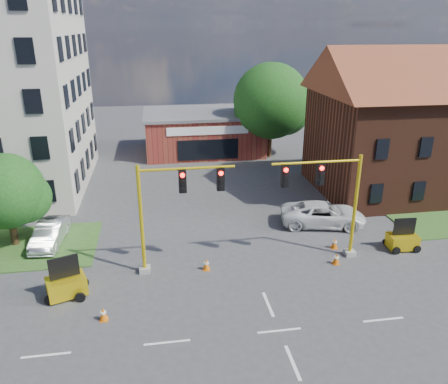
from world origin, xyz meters
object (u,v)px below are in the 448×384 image
at_px(signal_mast_west, 172,205).
at_px(trailer_east, 402,240).
at_px(signal_mast_east, 329,195).
at_px(trailer_west, 66,284).
at_px(pickup_white, 323,214).

xyz_separation_m(signal_mast_west, trailer_east, (13.81, 0.27, -3.31)).
bearing_deg(trailer_east, signal_mast_west, -175.75).
height_order(signal_mast_east, trailer_east, signal_mast_east).
distance_m(signal_mast_west, trailer_west, 6.60).
height_order(signal_mast_east, trailer_west, signal_mast_east).
distance_m(signal_mast_west, signal_mast_east, 8.71).
relative_size(signal_mast_west, trailer_east, 3.20).
bearing_deg(pickup_white, signal_mast_west, 124.42).
height_order(signal_mast_east, pickup_white, signal_mast_east).
bearing_deg(trailer_east, signal_mast_east, -173.86).
xyz_separation_m(signal_mast_east, trailer_east, (5.10, 0.27, -3.31)).
relative_size(trailer_west, pickup_white, 0.38).
bearing_deg(trailer_west, pickup_white, 0.85).
relative_size(trailer_east, pickup_white, 0.34).
xyz_separation_m(trailer_west, pickup_white, (15.77, 5.98, 0.13)).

